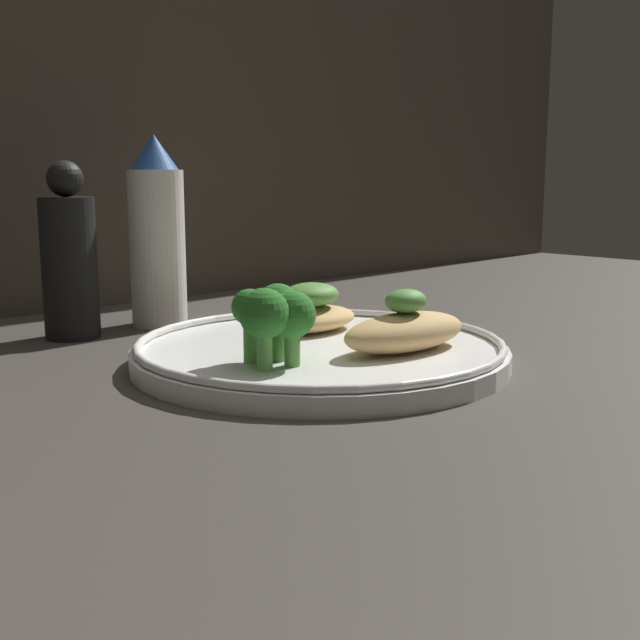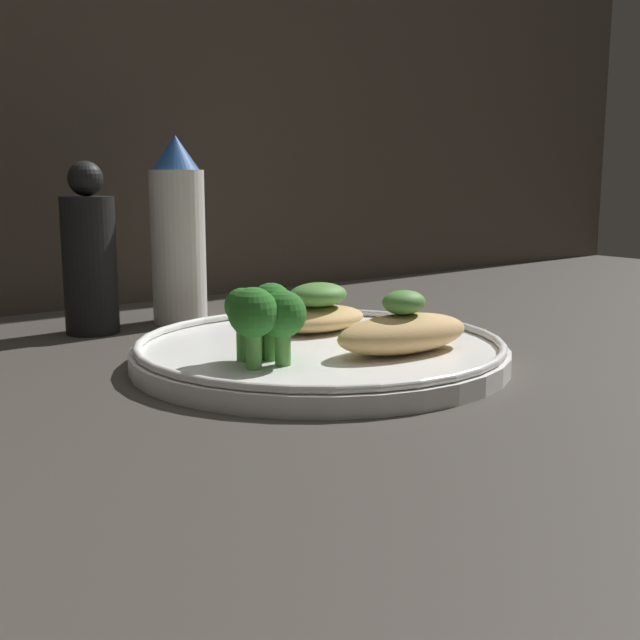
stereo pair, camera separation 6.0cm
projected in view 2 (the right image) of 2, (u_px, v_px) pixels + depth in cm
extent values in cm
cube|color=#3D3833|center=(320.00, 371.00, 60.77)|extent=(180.00, 180.00, 1.00)
cylinder|color=white|center=(320.00, 355.00, 60.56)|extent=(28.31, 28.31, 1.40)
torus|color=white|center=(320.00, 342.00, 60.38)|extent=(27.71, 27.71, 0.60)
ellipsoid|color=tan|center=(403.00, 334.00, 57.91)|extent=(11.48, 5.67, 2.83)
ellipsoid|color=#518E3D|center=(404.00, 302.00, 57.50)|extent=(3.55, 2.92, 1.75)
ellipsoid|color=tan|center=(318.00, 319.00, 66.11)|extent=(9.06, 5.99, 2.06)
ellipsoid|color=#518E3D|center=(318.00, 295.00, 65.75)|extent=(5.34, 4.35, 1.97)
cylinder|color=#569942|center=(272.00, 340.00, 55.72)|extent=(1.06, 1.06, 2.88)
sphere|color=#286B23|center=(271.00, 304.00, 55.27)|extent=(2.99, 2.99, 2.99)
cylinder|color=#569942|center=(259.00, 342.00, 55.96)|extent=(0.78, 0.78, 2.49)
sphere|color=#286B23|center=(259.00, 311.00, 55.56)|extent=(2.77, 2.77, 2.77)
cylinder|color=#569942|center=(243.00, 340.00, 55.29)|extent=(0.93, 0.93, 3.01)
sphere|color=#286B23|center=(242.00, 306.00, 54.87)|extent=(2.50, 2.50, 2.50)
cylinder|color=#569942|center=(254.00, 350.00, 53.08)|extent=(1.05, 1.05, 2.65)
sphere|color=#286B23|center=(253.00, 312.00, 52.63)|extent=(3.36, 3.36, 3.36)
cylinder|color=#569942|center=(283.00, 348.00, 54.19)|extent=(1.08, 1.08, 2.40)
sphere|color=#286B23|center=(283.00, 314.00, 53.77)|extent=(3.24, 3.24, 3.24)
cylinder|color=white|center=(178.00, 247.00, 76.68)|extent=(5.19, 5.19, 14.58)
cone|color=#23519E|center=(175.00, 152.00, 75.09)|extent=(4.41, 4.41, 3.21)
cylinder|color=black|center=(90.00, 266.00, 71.60)|extent=(4.76, 4.76, 12.25)
sphere|color=black|center=(85.00, 179.00, 70.23)|extent=(3.09, 3.09, 3.09)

